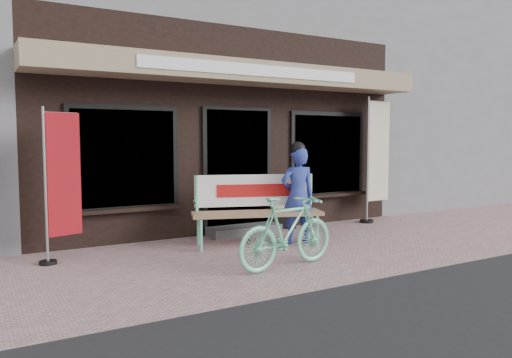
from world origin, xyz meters
TOP-DOWN VIEW (x-y plane):
  - ground at (0.00, 0.00)m, footprint 70.00×70.00m
  - storefront at (0.00, 4.96)m, footprint 7.00×6.77m
  - neighbor_right_near at (8.50, 5.50)m, footprint 10.00×7.00m
  - bench at (-0.24, 0.93)m, footprint 2.06×1.13m
  - person at (0.38, 0.68)m, footprint 0.62×0.47m
  - bicycle at (-0.61, -0.50)m, footprint 1.59×0.64m
  - nobori_red at (-3.05, 1.28)m, footprint 0.61×0.30m
  - nobori_cream at (2.92, 1.60)m, footprint 0.73×0.28m
  - menu_stand at (0.87, 1.82)m, footprint 0.46×0.22m

SIDE VIEW (x-z plane):
  - ground at x=0.00m, z-range 0.00..0.00m
  - bicycle at x=-0.61m, z-range 0.00..0.93m
  - menu_stand at x=0.87m, z-range 0.01..0.93m
  - bench at x=-0.24m, z-range 0.09..1.18m
  - person at x=0.38m, z-range -0.01..1.60m
  - nobori_red at x=-3.05m, z-range 0.03..2.10m
  - nobori_cream at x=2.92m, z-range 0.04..2.51m
  - neighbor_right_near at x=8.50m, z-range 0.00..5.60m
  - storefront at x=0.00m, z-range -0.01..5.99m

